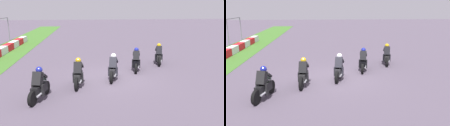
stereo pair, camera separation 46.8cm
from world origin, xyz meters
TOP-DOWN VIEW (x-y plane):
  - ground_plane at (0.00, 0.00)m, footprint 120.00×120.00m
  - rider_lane_a at (2.99, -3.75)m, footprint 2.02×0.64m
  - rider_lane_b at (1.45, -1.76)m, footprint 2.02×0.64m
  - rider_lane_c at (-0.23, -0.06)m, footprint 2.01×0.66m
  - rider_lane_d at (-1.13, 1.89)m, footprint 2.04×0.58m
  - rider_lane_e at (-2.76, 3.58)m, footprint 2.01×0.65m

SIDE VIEW (x-z plane):
  - ground_plane at x=0.00m, z-range 0.00..0.00m
  - rider_lane_a at x=2.99m, z-range -0.13..1.38m
  - rider_lane_b at x=1.45m, z-range -0.13..1.38m
  - rider_lane_c at x=-0.23m, z-range -0.13..1.38m
  - rider_lane_d at x=-1.13m, z-range -0.13..1.38m
  - rider_lane_e at x=-2.76m, z-range -0.13..1.38m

